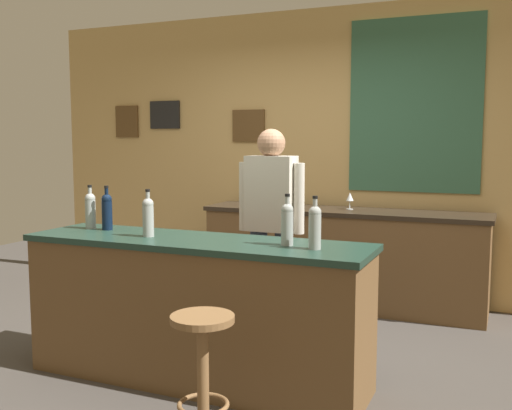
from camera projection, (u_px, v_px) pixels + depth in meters
name	position (u px, v px, depth m)	size (l,w,h in m)	color
ground_plane	(224.00, 359.00, 4.19)	(10.00, 10.00, 0.00)	#423D38
back_wall	(317.00, 152.00, 5.87)	(6.00, 0.09, 2.80)	tan
bar_counter	(196.00, 310.00, 3.77)	(2.24, 0.60, 0.92)	brown
side_counter	(342.00, 258.00, 5.48)	(2.60, 0.56, 0.90)	brown
bartender	(271.00, 220.00, 4.44)	(0.52, 0.21, 1.62)	#384766
bar_stool	(203.00, 358.00, 2.94)	(0.32, 0.32, 0.68)	brown
wine_bottle_a	(90.00, 209.00, 4.14)	(0.07, 0.07, 0.31)	#999E99
wine_bottle_b	(107.00, 210.00, 4.08)	(0.07, 0.07, 0.31)	black
wine_bottle_c	(148.00, 216.00, 3.80)	(0.07, 0.07, 0.31)	#999E99
wine_bottle_d	(287.00, 223.00, 3.48)	(0.07, 0.07, 0.31)	#999E99
wine_bottle_e	(315.00, 226.00, 3.36)	(0.07, 0.07, 0.31)	#999E99
wine_glass_a	(283.00, 195.00, 5.72)	(0.07, 0.07, 0.16)	silver
wine_glass_b	(350.00, 197.00, 5.44)	(0.07, 0.07, 0.16)	silver
coffee_mug	(266.00, 201.00, 5.72)	(0.12, 0.08, 0.09)	#338C4C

